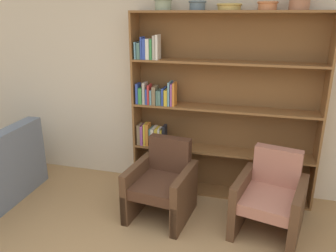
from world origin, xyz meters
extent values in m
cube|color=beige|center=(0.00, 2.49, 1.38)|extent=(12.00, 0.06, 2.75)
cube|color=brown|center=(-0.98, 2.30, 1.09)|extent=(0.02, 0.30, 2.19)
cube|color=brown|center=(1.16, 2.30, 1.09)|extent=(0.02, 0.30, 2.19)
cube|color=brown|center=(0.09, 2.30, 2.17)|extent=(2.12, 0.30, 0.03)
cube|color=brown|center=(0.09, 2.30, 0.01)|extent=(2.12, 0.30, 0.03)
cube|color=brown|center=(0.09, 2.45, 1.09)|extent=(2.12, 0.01, 2.19)
cube|color=#669EB2|center=(-0.94, 2.24, 0.11)|extent=(0.02, 0.13, 0.17)
cube|color=#7F6B4C|center=(-0.91, 2.24, 0.13)|extent=(0.03, 0.14, 0.21)
cube|color=orange|center=(-0.87, 2.25, 0.13)|extent=(0.04, 0.16, 0.20)
cube|color=#388C47|center=(-0.83, 2.24, 0.16)|extent=(0.04, 0.14, 0.27)
cube|color=black|center=(-0.79, 2.25, 0.13)|extent=(0.03, 0.15, 0.22)
cube|color=#334CB2|center=(-0.75, 2.24, 0.16)|extent=(0.03, 0.14, 0.27)
cube|color=#4C756B|center=(-0.71, 2.25, 0.15)|extent=(0.04, 0.15, 0.26)
cube|color=#7F6B4C|center=(-0.67, 2.26, 0.12)|extent=(0.04, 0.17, 0.18)
cube|color=black|center=(-0.63, 2.24, 0.13)|extent=(0.02, 0.13, 0.20)
cube|color=white|center=(-0.61, 2.24, 0.13)|extent=(0.02, 0.15, 0.21)
cube|color=brown|center=(0.09, 2.30, 0.57)|extent=(2.12, 0.30, 0.02)
cube|color=#7F6B4C|center=(-0.93, 2.24, 0.71)|extent=(0.04, 0.15, 0.26)
cube|color=#994C99|center=(-0.89, 2.26, 0.71)|extent=(0.03, 0.17, 0.25)
cube|color=gold|center=(-0.85, 2.24, 0.72)|extent=(0.02, 0.14, 0.27)
cube|color=orange|center=(-0.82, 2.24, 0.72)|extent=(0.04, 0.14, 0.28)
cube|color=#4C756B|center=(-0.78, 2.26, 0.69)|extent=(0.02, 0.18, 0.22)
cube|color=white|center=(-0.75, 2.27, 0.70)|extent=(0.04, 0.20, 0.22)
cube|color=gold|center=(-0.70, 2.25, 0.70)|extent=(0.04, 0.17, 0.22)
cube|color=white|center=(-0.66, 2.24, 0.70)|extent=(0.02, 0.14, 0.23)
cube|color=gold|center=(-0.64, 2.26, 0.69)|extent=(0.02, 0.17, 0.21)
cube|color=black|center=(-0.60, 2.23, 0.72)|extent=(0.04, 0.12, 0.27)
cube|color=brown|center=(0.09, 2.30, 1.11)|extent=(2.12, 0.30, 0.02)
cube|color=#334CB2|center=(-0.93, 2.24, 1.24)|extent=(0.03, 0.13, 0.24)
cube|color=#388C47|center=(-0.89, 2.23, 1.21)|extent=(0.04, 0.12, 0.19)
cube|color=#B2A899|center=(-0.85, 2.24, 1.25)|extent=(0.03, 0.13, 0.26)
cube|color=#334CB2|center=(-0.81, 2.26, 1.21)|extent=(0.02, 0.18, 0.19)
cube|color=red|center=(-0.79, 2.24, 1.24)|extent=(0.02, 0.14, 0.24)
cube|color=#669EB2|center=(-0.76, 2.26, 1.21)|extent=(0.02, 0.18, 0.18)
cube|color=#7F6B4C|center=(-0.72, 2.25, 1.23)|extent=(0.04, 0.15, 0.22)
cube|color=#4C756B|center=(-0.68, 2.26, 1.21)|extent=(0.02, 0.18, 0.17)
cube|color=#4C756B|center=(-0.65, 2.27, 1.20)|extent=(0.04, 0.19, 0.17)
cube|color=#334CB2|center=(-0.61, 2.27, 1.22)|extent=(0.02, 0.19, 0.20)
cube|color=gold|center=(-0.57, 2.25, 1.21)|extent=(0.04, 0.15, 0.19)
cube|color=#669EB2|center=(-0.54, 2.26, 1.26)|extent=(0.02, 0.18, 0.28)
cube|color=#994C99|center=(-0.51, 2.27, 1.25)|extent=(0.02, 0.20, 0.26)
cube|color=orange|center=(-0.48, 2.24, 1.25)|extent=(0.03, 0.14, 0.27)
cube|color=brown|center=(0.09, 2.30, 1.64)|extent=(2.12, 0.30, 0.02)
cube|color=#669EB2|center=(-0.94, 2.26, 1.75)|extent=(0.02, 0.18, 0.19)
cube|color=#4C756B|center=(-0.90, 2.27, 1.74)|extent=(0.04, 0.20, 0.19)
cube|color=#334CB2|center=(-0.86, 2.24, 1.78)|extent=(0.02, 0.13, 0.25)
cube|color=#334CB2|center=(-0.83, 2.23, 1.77)|extent=(0.04, 0.12, 0.23)
cube|color=white|center=(-0.79, 2.26, 1.77)|extent=(0.04, 0.17, 0.23)
cube|color=#388C47|center=(-0.75, 2.26, 1.77)|extent=(0.03, 0.18, 0.23)
cube|color=#B2A899|center=(-0.71, 2.24, 1.79)|extent=(0.03, 0.14, 0.27)
cube|color=white|center=(-0.68, 2.24, 1.79)|extent=(0.03, 0.14, 0.28)
cylinder|color=gray|center=(-0.63, 2.30, 2.24)|extent=(0.18, 0.18, 0.12)
torus|color=gray|center=(-0.63, 2.30, 2.30)|extent=(0.21, 0.21, 0.02)
cylinder|color=slate|center=(-0.25, 2.30, 2.23)|extent=(0.17, 0.17, 0.09)
torus|color=slate|center=(-0.25, 2.30, 2.27)|extent=(0.19, 0.19, 0.02)
cylinder|color=tan|center=(0.09, 2.30, 2.22)|extent=(0.24, 0.24, 0.06)
torus|color=tan|center=(0.09, 2.30, 2.24)|extent=(0.27, 0.27, 0.02)
cylinder|color=#C67547|center=(0.48, 2.30, 2.23)|extent=(0.19, 0.19, 0.08)
torus|color=#C67547|center=(0.48, 2.30, 2.26)|extent=(0.21, 0.21, 0.02)
cylinder|color=#A36647|center=(0.78, 2.30, 2.28)|extent=(0.20, 0.20, 0.20)
cube|color=slate|center=(-2.67, 1.97, 0.29)|extent=(0.93, 0.15, 0.59)
cube|color=brown|center=(-0.23, 1.29, 0.17)|extent=(0.08, 0.08, 0.35)
cube|color=brown|center=(-0.80, 1.36, 0.17)|extent=(0.08, 0.08, 0.35)
cube|color=brown|center=(-0.16, 1.90, 0.17)|extent=(0.08, 0.08, 0.35)
cube|color=brown|center=(-0.72, 1.96, 0.17)|extent=(0.08, 0.08, 0.35)
cube|color=#4C2D1E|center=(-0.48, 1.63, 0.38)|extent=(0.55, 0.69, 0.12)
cube|color=#4C2D1E|center=(-0.44, 1.91, 0.62)|extent=(0.49, 0.18, 0.43)
cube|color=brown|center=(-0.20, 1.59, 0.29)|extent=(0.16, 0.68, 0.59)
cube|color=brown|center=(-0.76, 1.66, 0.29)|extent=(0.16, 0.68, 0.59)
cube|color=brown|center=(0.87, 1.27, 0.17)|extent=(0.08, 0.08, 0.35)
cube|color=brown|center=(0.31, 1.39, 0.17)|extent=(0.08, 0.08, 0.35)
cube|color=brown|center=(1.01, 1.86, 0.17)|extent=(0.08, 0.08, 0.35)
cube|color=brown|center=(0.45, 1.99, 0.17)|extent=(0.08, 0.08, 0.35)
cube|color=#B2705B|center=(0.66, 1.63, 0.38)|extent=(0.61, 0.73, 0.12)
cube|color=#B2705B|center=(0.72, 1.90, 0.62)|extent=(0.49, 0.23, 0.43)
cube|color=brown|center=(0.93, 1.56, 0.29)|extent=(0.23, 0.68, 0.59)
cube|color=brown|center=(0.39, 1.69, 0.29)|extent=(0.23, 0.68, 0.59)
camera|label=1|loc=(0.43, -1.41, 2.15)|focal=35.00mm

